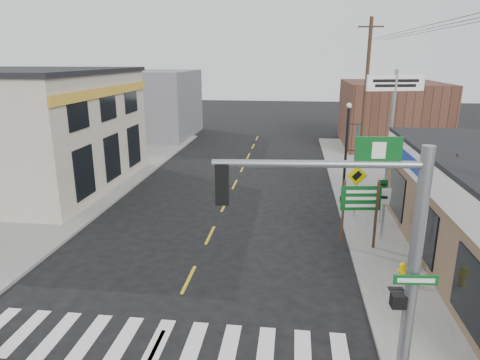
# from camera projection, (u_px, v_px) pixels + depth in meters

# --- Properties ---
(ground) EXTENTS (140.00, 140.00, 0.00)m
(ground) POSITION_uv_depth(u_px,v_px,m) (153.00, 353.00, 11.47)
(ground) COLOR black
(ground) RESTS_ON ground
(sidewalk_right) EXTENTS (6.00, 38.00, 0.13)m
(sidewalk_right) POSITION_uv_depth(u_px,v_px,m) (394.00, 205.00, 22.77)
(sidewalk_right) COLOR slate
(sidewalk_right) RESTS_ON ground
(sidewalk_left) EXTENTS (6.00, 38.00, 0.13)m
(sidewalk_left) POSITION_uv_depth(u_px,v_px,m) (75.00, 192.00, 24.94)
(sidewalk_left) COLOR slate
(sidewalk_left) RESTS_ON ground
(center_line) EXTENTS (0.12, 56.00, 0.01)m
(center_line) POSITION_uv_depth(u_px,v_px,m) (210.00, 235.00, 19.10)
(center_line) COLOR gold
(center_line) RESTS_ON ground
(crosswalk) EXTENTS (11.00, 2.20, 0.01)m
(crosswalk) POSITION_uv_depth(u_px,v_px,m) (158.00, 343.00, 11.85)
(crosswalk) COLOR silver
(crosswalk) RESTS_ON ground
(left_building) EXTENTS (12.00, 12.00, 6.80)m
(left_building) POSITION_uv_depth(u_px,v_px,m) (14.00, 131.00, 25.45)
(left_building) COLOR #BBB09B
(left_building) RESTS_ON ground
(bldg_distant_right) EXTENTS (8.00, 10.00, 5.60)m
(bldg_distant_right) POSITION_uv_depth(u_px,v_px,m) (390.00, 114.00, 37.86)
(bldg_distant_right) COLOR #533326
(bldg_distant_right) RESTS_ON ground
(bldg_distant_left) EXTENTS (9.00, 10.00, 6.40)m
(bldg_distant_left) POSITION_uv_depth(u_px,v_px,m) (147.00, 104.00, 42.43)
(bldg_distant_left) COLOR slate
(bldg_distant_left) RESTS_ON ground
(traffic_signal_pole) EXTENTS (4.75, 0.38, 6.02)m
(traffic_signal_pole) POSITION_uv_depth(u_px,v_px,m) (381.00, 249.00, 9.10)
(traffic_signal_pole) COLOR gray
(traffic_signal_pole) RESTS_ON sidewalk_right
(guide_sign) EXTENTS (1.61, 0.14, 2.82)m
(guide_sign) POSITION_uv_depth(u_px,v_px,m) (360.00, 205.00, 17.12)
(guide_sign) COLOR #432E1F
(guide_sign) RESTS_ON sidewalk_right
(fire_hydrant) EXTENTS (0.23, 0.23, 0.74)m
(fire_hydrant) POSITION_uv_depth(u_px,v_px,m) (402.00, 271.00, 14.77)
(fire_hydrant) COLOR #E6D000
(fire_hydrant) RESTS_ON sidewalk_right
(ped_crossing_sign) EXTENTS (1.01, 0.07, 2.60)m
(ped_crossing_sign) POSITION_uv_depth(u_px,v_px,m) (356.00, 182.00, 20.45)
(ped_crossing_sign) COLOR gray
(ped_crossing_sign) RESTS_ON sidewalk_right
(lamp_post) EXTENTS (0.69, 0.54, 5.30)m
(lamp_post) POSITION_uv_depth(u_px,v_px,m) (347.00, 146.00, 22.25)
(lamp_post) COLOR black
(lamp_post) RESTS_ON sidewalk_right
(dance_center_sign) EXTENTS (3.25, 0.20, 6.91)m
(dance_center_sign) POSITION_uv_depth(u_px,v_px,m) (394.00, 101.00, 23.66)
(dance_center_sign) COLOR gray
(dance_center_sign) RESTS_ON sidewalk_right
(bare_tree) EXTENTS (2.45, 2.45, 4.90)m
(bare_tree) POSITION_uv_depth(u_px,v_px,m) (480.00, 164.00, 15.19)
(bare_tree) COLOR black
(bare_tree) RESTS_ON sidewalk_right
(shrub_back) EXTENTS (1.19, 1.19, 0.89)m
(shrub_back) POSITION_uv_depth(u_px,v_px,m) (447.00, 255.00, 15.85)
(shrub_back) COLOR black
(shrub_back) RESTS_ON sidewalk_right
(utility_pole_far) EXTENTS (1.79, 0.27, 10.27)m
(utility_pole_far) POSITION_uv_depth(u_px,v_px,m) (366.00, 89.00, 31.18)
(utility_pole_far) COLOR #47281E
(utility_pole_far) RESTS_ON sidewalk_right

